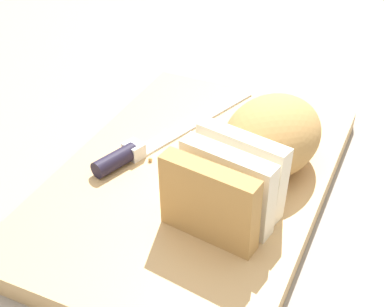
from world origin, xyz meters
name	(u,v)px	position (x,y,z in m)	size (l,w,h in m)	color
ground_plane	(192,190)	(0.00, 0.00, 0.00)	(3.00, 3.00, 0.00)	gray
cutting_board	(192,182)	(0.00, 0.00, 0.01)	(0.44, 0.30, 0.02)	tan
bread_loaf	(259,150)	(-0.02, 0.07, 0.07)	(0.23, 0.13, 0.09)	tan
bread_knife	(144,146)	(-0.01, -0.07, 0.03)	(0.27, 0.10, 0.02)	silver
crumb_near_knife	(150,160)	(0.00, -0.06, 0.03)	(0.01, 0.01, 0.01)	tan
crumb_near_loaf	(198,185)	(0.02, 0.02, 0.03)	(0.01, 0.01, 0.01)	tan
crumb_stray_left	(222,183)	(0.00, 0.04, 0.03)	(0.01, 0.01, 0.01)	tan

